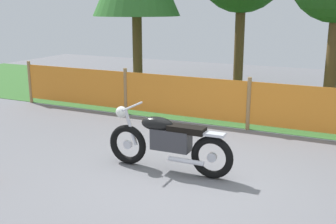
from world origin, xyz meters
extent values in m
cube|color=slate|center=(0.00, 0.00, -0.01)|extent=(24.00, 24.00, 0.02)
cube|color=#386B2D|center=(0.00, 5.34, 0.01)|extent=(24.00, 5.15, 0.01)
cylinder|color=#997547|center=(-5.61, 2.76, 0.53)|extent=(0.08, 0.08, 1.05)
cylinder|color=#997547|center=(-2.80, 2.76, 0.53)|extent=(0.08, 0.08, 1.05)
cylinder|color=#997547|center=(0.00, 2.76, 0.53)|extent=(0.08, 0.08, 1.05)
cube|color=orange|center=(-4.21, 2.76, 0.54)|extent=(2.72, 0.02, 0.85)
cube|color=orange|center=(-1.40, 2.76, 0.54)|extent=(2.72, 0.02, 0.85)
cube|color=orange|center=(1.40, 2.76, 0.54)|extent=(2.72, 0.02, 0.85)
cylinder|color=brown|center=(-4.10, 5.60, 1.05)|extent=(0.28, 0.28, 2.11)
cylinder|color=brown|center=(-1.40, 6.83, 1.28)|extent=(0.28, 0.28, 2.56)
cylinder|color=brown|center=(1.29, 4.99, 1.17)|extent=(0.28, 0.28, 2.34)
torus|color=black|center=(-1.19, 0.14, 0.31)|extent=(0.63, 0.12, 0.62)
cylinder|color=silver|center=(-1.19, 0.14, 0.31)|extent=(0.14, 0.06, 0.14)
torus|color=black|center=(0.18, 0.17, 0.31)|extent=(0.63, 0.12, 0.62)
cylinder|color=silver|center=(0.18, 0.17, 0.31)|extent=(0.14, 0.06, 0.14)
cube|color=#38383D|center=(-0.46, 0.16, 0.49)|extent=(0.59, 0.24, 0.31)
ellipsoid|color=black|center=(-0.68, 0.15, 0.70)|extent=(0.51, 0.24, 0.21)
cube|color=black|center=(-0.21, 0.16, 0.67)|extent=(0.55, 0.22, 0.10)
cube|color=silver|center=(0.18, 0.17, 0.65)|extent=(0.35, 0.16, 0.04)
cylinder|color=silver|center=(-1.13, 0.14, 0.59)|extent=(0.23, 0.06, 0.55)
sphere|color=white|center=(-1.29, 0.14, 0.82)|extent=(0.18, 0.18, 0.18)
cylinder|color=silver|center=(-1.09, 0.14, 0.93)|extent=(0.04, 0.59, 0.03)
cylinder|color=silver|center=(-0.16, 0.02, 0.25)|extent=(0.54, 0.08, 0.07)
camera|label=1|loc=(2.01, -5.11, 2.38)|focal=44.68mm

